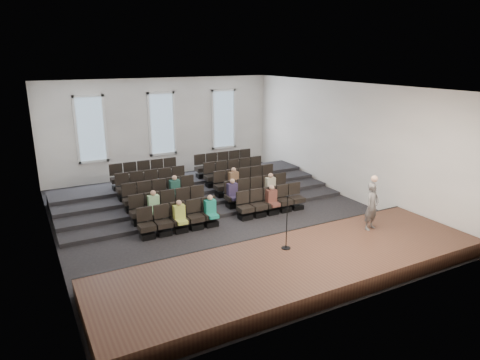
# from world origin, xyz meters

# --- Properties ---
(ground) EXTENTS (14.00, 14.00, 0.00)m
(ground) POSITION_xyz_m (0.00, 0.00, 0.00)
(ground) COLOR black
(ground) RESTS_ON ground
(ceiling) EXTENTS (12.00, 14.00, 0.02)m
(ceiling) POSITION_xyz_m (0.00, 0.00, 5.01)
(ceiling) COLOR white
(ceiling) RESTS_ON ground
(wall_back) EXTENTS (12.00, 0.04, 5.00)m
(wall_back) POSITION_xyz_m (0.00, 7.02, 2.50)
(wall_back) COLOR white
(wall_back) RESTS_ON ground
(wall_front) EXTENTS (12.00, 0.04, 5.00)m
(wall_front) POSITION_xyz_m (0.00, -7.02, 2.50)
(wall_front) COLOR white
(wall_front) RESTS_ON ground
(wall_left) EXTENTS (0.04, 14.00, 5.00)m
(wall_left) POSITION_xyz_m (-6.02, 0.00, 2.50)
(wall_left) COLOR white
(wall_left) RESTS_ON ground
(wall_right) EXTENTS (0.04, 14.00, 5.00)m
(wall_right) POSITION_xyz_m (6.02, 0.00, 2.50)
(wall_right) COLOR white
(wall_right) RESTS_ON ground
(stage) EXTENTS (11.80, 3.60, 0.50)m
(stage) POSITION_xyz_m (0.00, -5.10, 0.25)
(stage) COLOR #482D1E
(stage) RESTS_ON ground
(stage_lip) EXTENTS (11.80, 0.06, 0.52)m
(stage_lip) POSITION_xyz_m (0.00, -3.33, 0.25)
(stage_lip) COLOR black
(stage_lip) RESTS_ON ground
(risers) EXTENTS (11.80, 4.80, 0.60)m
(risers) POSITION_xyz_m (0.00, 3.17, 0.20)
(risers) COLOR black
(risers) RESTS_ON ground
(seating_rows) EXTENTS (6.80, 4.70, 1.67)m
(seating_rows) POSITION_xyz_m (-0.00, 1.54, 0.68)
(seating_rows) COLOR black
(seating_rows) RESTS_ON ground
(windows) EXTENTS (8.44, 0.10, 3.24)m
(windows) POSITION_xyz_m (0.00, 6.95, 2.70)
(windows) COLOR white
(windows) RESTS_ON wall_back
(audience) EXTENTS (5.45, 2.64, 1.10)m
(audience) POSITION_xyz_m (0.00, 0.32, 0.81)
(audience) COLOR #BFCE52
(audience) RESTS_ON seating_rows
(speaker) EXTENTS (0.66, 0.51, 1.60)m
(speaker) POSITION_xyz_m (3.37, -4.45, 1.30)
(speaker) COLOR #565452
(speaker) RESTS_ON stage
(mic_stand) EXTENTS (0.28, 0.28, 1.68)m
(mic_stand) POSITION_xyz_m (0.05, -4.39, 1.00)
(mic_stand) COLOR black
(mic_stand) RESTS_ON stage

